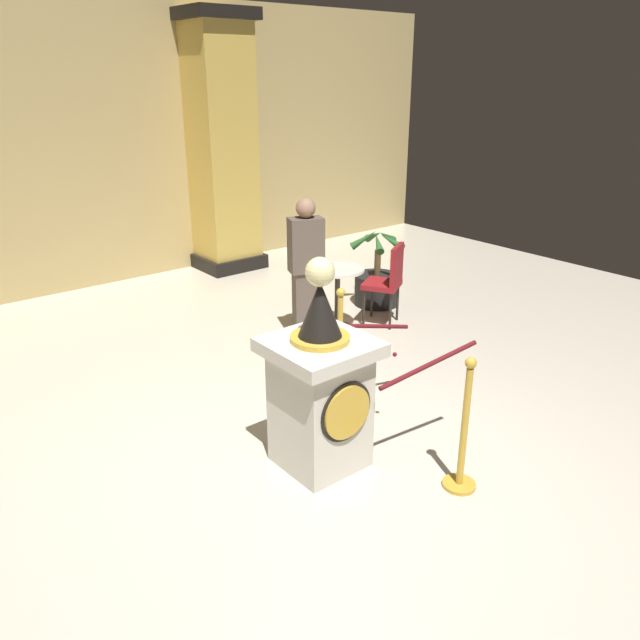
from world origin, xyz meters
The scene contains 11 objects.
ground_plane centered at (0.00, 0.00, 0.00)m, with size 12.81×12.81×0.00m, color beige.
back_wall centered at (0.00, 5.44, 1.87)m, with size 12.81×0.16×3.74m, color tan.
pedestal_clock centered at (-0.02, 0.08, 0.63)m, with size 0.71×0.71×1.62m.
stanchion_near centered at (0.56, -0.79, 0.36)m, with size 0.24×0.24×1.02m.
stanchion_far centered at (0.87, 0.89, 0.35)m, with size 0.24×0.24×1.00m.
velvet_rope centered at (0.72, 0.05, 0.79)m, with size 1.01×1.03×0.22m.
column_right centered at (2.15, 5.03, 1.78)m, with size 0.94×0.94×3.59m.
potted_palm_right centered at (2.76, 2.36, 0.28)m, with size 0.66×0.70×1.02m.
bystander_guest centered at (1.37, 2.04, 0.83)m, with size 0.42×0.34×1.58m.
cafe_table centered at (1.79, 2.00, 0.48)m, with size 0.60×0.60×0.75m.
cafe_chair_red centered at (2.37, 1.79, 0.57)m, with size 0.55×0.55×0.96m.
Camera 1 is at (-2.58, -3.07, 2.78)m, focal length 35.16 mm.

